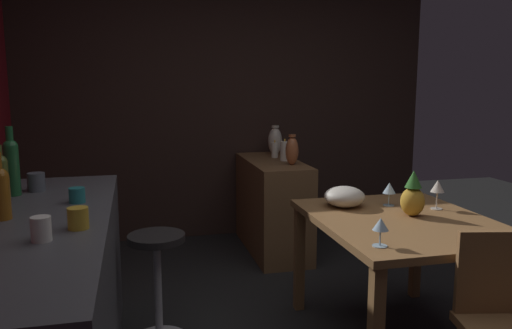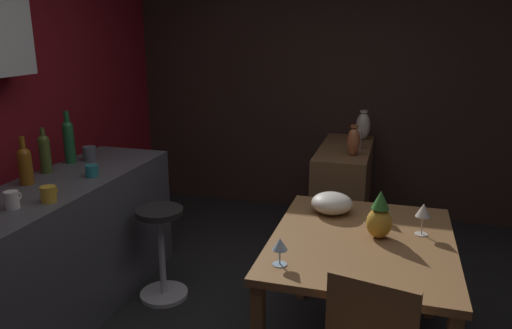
% 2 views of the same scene
% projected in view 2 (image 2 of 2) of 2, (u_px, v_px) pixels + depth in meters
% --- Properties ---
extents(wall_side_right, '(0.10, 4.40, 2.60)m').
position_uv_depth(wall_side_right, '(307.00, 83.00, 4.86)').
color(wall_side_right, '#33231E').
rests_on(wall_side_right, ground_plane).
extents(dining_table, '(1.18, 0.96, 0.74)m').
position_uv_depth(dining_table, '(361.00, 253.00, 2.65)').
color(dining_table, olive).
rests_on(dining_table, ground_plane).
extents(kitchen_counter, '(2.10, 0.60, 0.90)m').
position_uv_depth(kitchen_counter, '(53.00, 257.00, 3.05)').
color(kitchen_counter, '#4C4C51').
rests_on(kitchen_counter, ground_plane).
extents(sideboard_cabinet, '(1.10, 0.44, 0.82)m').
position_uv_depth(sideboard_cabinet, '(343.00, 191.00, 4.40)').
color(sideboard_cabinet, brown).
rests_on(sideboard_cabinet, ground_plane).
extents(bar_stool, '(0.34, 0.34, 0.66)m').
position_uv_depth(bar_stool, '(162.00, 251.00, 3.36)').
color(bar_stool, '#262323').
rests_on(bar_stool, ground_plane).
extents(wine_glass_left, '(0.08, 0.08, 0.18)m').
position_uv_depth(wine_glass_left, '(423.00, 211.00, 2.64)').
color(wine_glass_left, silver).
rests_on(wine_glass_left, dining_table).
extents(wine_glass_right, '(0.08, 0.08, 0.15)m').
position_uv_depth(wine_glass_right, '(379.00, 203.00, 2.85)').
color(wine_glass_right, silver).
rests_on(wine_glass_right, dining_table).
extents(wine_glass_center, '(0.08, 0.08, 0.14)m').
position_uv_depth(wine_glass_center, '(280.00, 245.00, 2.31)').
color(wine_glass_center, silver).
rests_on(wine_glass_center, dining_table).
extents(pineapple_centerpiece, '(0.14, 0.14, 0.27)m').
position_uv_depth(pineapple_centerpiece, '(379.00, 218.00, 2.61)').
color(pineapple_centerpiece, gold).
rests_on(pineapple_centerpiece, dining_table).
extents(fruit_bowl, '(0.25, 0.25, 0.13)m').
position_uv_depth(fruit_bowl, '(332.00, 203.00, 2.97)').
color(fruit_bowl, beige).
rests_on(fruit_bowl, dining_table).
extents(wine_bottle_olive, '(0.07, 0.07, 0.30)m').
position_uv_depth(wine_bottle_olive, '(45.00, 152.00, 3.22)').
color(wine_bottle_olive, '#475623').
rests_on(wine_bottle_olive, kitchen_counter).
extents(wine_bottle_green, '(0.08, 0.08, 0.37)m').
position_uv_depth(wine_bottle_green, '(69.00, 139.00, 3.46)').
color(wine_bottle_green, '#1E592D').
rests_on(wine_bottle_green, kitchen_counter).
extents(wine_bottle_amber, '(0.08, 0.08, 0.30)m').
position_uv_depth(wine_bottle_amber, '(25.00, 164.00, 2.98)').
color(wine_bottle_amber, '#8C5114').
rests_on(wine_bottle_amber, kitchen_counter).
extents(cup_mustard, '(0.12, 0.09, 0.09)m').
position_uv_depth(cup_mustard, '(49.00, 194.00, 2.70)').
color(cup_mustard, gold).
rests_on(cup_mustard, kitchen_counter).
extents(cup_white, '(0.11, 0.08, 0.10)m').
position_uv_depth(cup_white, '(12.00, 200.00, 2.60)').
color(cup_white, white).
rests_on(cup_white, kitchen_counter).
extents(cup_teal, '(0.11, 0.08, 0.08)m').
position_uv_depth(cup_teal, '(92.00, 171.00, 3.16)').
color(cup_teal, teal).
rests_on(cup_teal, kitchen_counter).
extents(cup_slate, '(0.13, 0.09, 0.10)m').
position_uv_depth(cup_slate, '(90.00, 153.00, 3.55)').
color(cup_slate, '#515660').
rests_on(cup_slate, kitchen_counter).
extents(pillar_candle_tall, '(0.06, 0.06, 0.16)m').
position_uv_depth(pillar_candle_tall, '(355.00, 136.00, 4.40)').
color(pillar_candle_tall, white).
rests_on(pillar_candle_tall, sideboard_cabinet).
extents(pillar_candle_short, '(0.08, 0.08, 0.20)m').
position_uv_depth(pillar_candle_short, '(357.00, 139.00, 4.20)').
color(pillar_candle_short, white).
rests_on(pillar_candle_short, sideboard_cabinet).
extents(vase_ceramic_ivory, '(0.13, 0.13, 0.28)m').
position_uv_depth(vase_ceramic_ivory, '(363.00, 126.00, 4.54)').
color(vase_ceramic_ivory, beige).
rests_on(vase_ceramic_ivory, sideboard_cabinet).
extents(vase_copper, '(0.11, 0.11, 0.25)m').
position_uv_depth(vase_copper, '(353.00, 141.00, 3.97)').
color(vase_copper, '#B26038').
rests_on(vase_copper, sideboard_cabinet).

